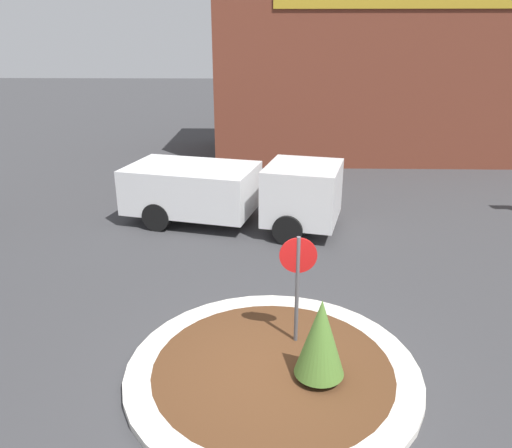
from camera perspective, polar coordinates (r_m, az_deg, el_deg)
ground_plane at (r=8.67m, az=1.91°, el=-16.70°), size 120.00×120.00×0.00m
traffic_island at (r=8.62m, az=1.92°, el=-16.35°), size 4.85×4.85×0.13m
stop_sign at (r=8.57m, az=4.78°, el=-5.65°), size 0.64×0.07×2.14m
island_shrub at (r=7.97m, az=7.40°, el=-12.71°), size 0.80×0.80×1.41m
utility_truck at (r=14.56m, az=-2.71°, el=3.90°), size 6.54×3.67×1.92m
storefront_building at (r=24.29m, az=15.59°, el=16.44°), size 15.79×6.07×7.46m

